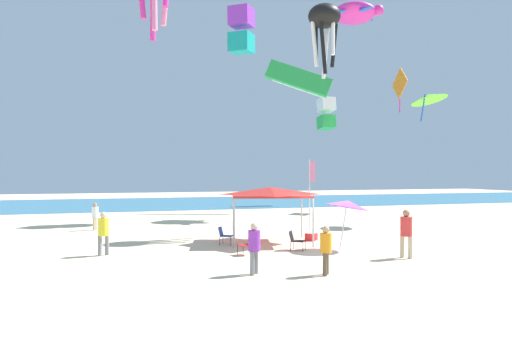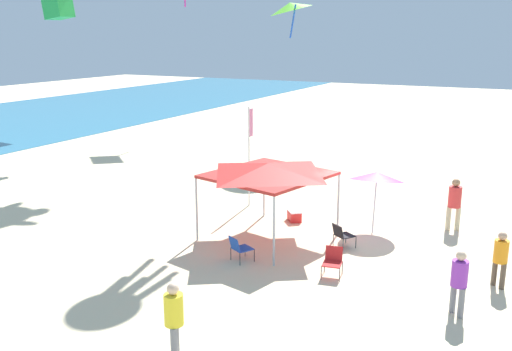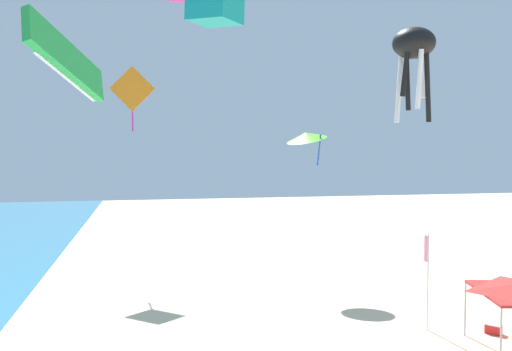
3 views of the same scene
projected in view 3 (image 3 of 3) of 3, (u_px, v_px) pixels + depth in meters
name	position (u px, v px, depth m)	size (l,w,h in m)	color
cooler_box	(493.00, 329.00, 22.09)	(0.74, 0.71, 0.40)	red
banner_flag	(427.00, 272.00, 22.50)	(0.36, 0.06, 4.01)	silver
kite_octopus_black	(414.00, 48.00, 22.88)	(1.79, 1.79, 3.98)	black
kite_delta_lime	(306.00, 136.00, 30.89)	(3.22, 3.23, 2.13)	#66D82D
kite_diamond_orange	(132.00, 91.00, 33.17)	(0.37, 2.76, 3.95)	orange
kite_parafoil_green	(66.00, 59.00, 24.35)	(5.66, 2.92, 3.59)	green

